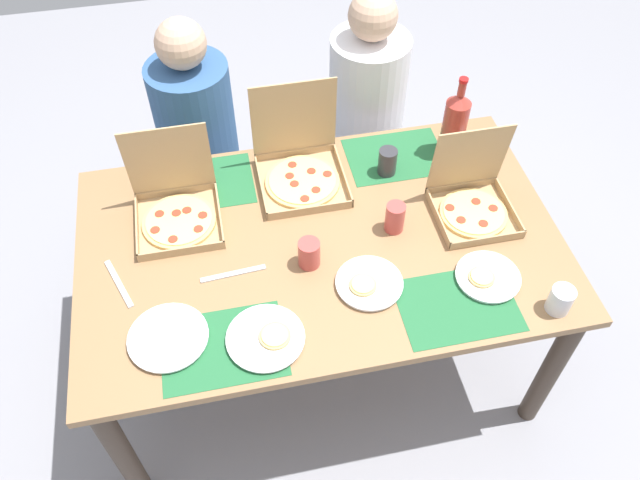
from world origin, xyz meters
The scene contains 23 objects.
ground_plane centered at (0.00, 0.00, 0.00)m, with size 6.00×6.00×0.00m, color gray.
dining_table centered at (0.00, 0.00, 0.63)m, with size 1.59×0.98×0.72m.
placemat_near_left centered at (-0.36, -0.34, 0.72)m, with size 0.36×0.26×0.00m, color #236638.
placemat_near_right centered at (0.36, -0.34, 0.72)m, with size 0.36×0.26×0.00m, color #236638.
placemat_far_left centered at (-0.36, 0.34, 0.72)m, with size 0.36×0.26×0.00m, color #236638.
placemat_far_right centered at (0.36, 0.34, 0.72)m, with size 0.36×0.26×0.00m, color #236638.
pizza_box_corner_right centered at (-0.01, 0.30, 0.78)m, with size 0.30×0.31×0.34m.
pizza_box_corner_left centered at (-0.45, 0.20, 0.77)m, with size 0.28×0.29×0.32m.
pizza_box_edge_far centered at (0.54, 0.02, 0.77)m, with size 0.26×0.27×0.30m.
plate_near_left centered at (0.11, -0.21, 0.73)m, with size 0.21×0.21×0.03m.
plate_near_right centered at (-0.23, -0.34, 0.73)m, with size 0.23×0.23×0.03m.
plate_far_right centered at (0.48, -0.27, 0.73)m, with size 0.21×0.21×0.03m.
plate_middle centered at (-0.51, -0.28, 0.73)m, with size 0.24×0.24×0.02m.
soda_bottle centered at (0.57, 0.33, 0.86)m, with size 0.09×0.09×0.32m.
cup_spare centered at (0.30, 0.27, 0.78)m, with size 0.07×0.07×0.10m, color #333338.
cup_red centered at (0.25, 0.00, 0.78)m, with size 0.06×0.06×0.11m, color #BF4742.
cup_dark centered at (-0.05, -0.09, 0.77)m, with size 0.07×0.07×0.10m, color #BF4742.
cup_clear_right centered at (0.65, -0.41, 0.77)m, with size 0.07×0.07×0.09m, color silver.
condiment_bowl centered at (0.65, 0.23, 0.75)m, with size 0.09×0.09×0.05m, color white.
knife_by_near_right centered at (-0.66, -0.05, 0.73)m, with size 0.21×0.02×0.01m, color #B7B7BC.
knife_by_far_right centered at (-0.30, -0.08, 0.73)m, with size 0.21×0.02×0.01m, color #B7B7BC.
diner_left_seat centered at (-0.36, 0.75, 0.51)m, with size 0.32×0.32×1.13m.
diner_right_seat centered at (0.36, 0.75, 0.52)m, with size 0.32×0.32×1.16m.
Camera 1 is at (-0.28, -1.33, 2.35)m, focal length 35.86 mm.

